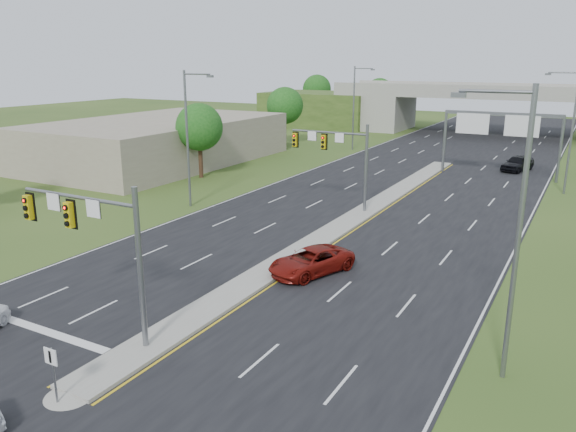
{
  "coord_description": "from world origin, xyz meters",
  "views": [
    {
      "loc": [
        15.51,
        -15.74,
        11.74
      ],
      "look_at": [
        0.34,
        11.76,
        3.0
      ],
      "focal_mm": 35.0,
      "sensor_mm": 36.0,
      "label": 1
    }
  ],
  "objects_px": {
    "signal_mast_near": "(96,235)",
    "overpass": "(491,113)",
    "car_far_a": "(311,261)",
    "car_far_c": "(518,163)",
    "sign_gantry": "(500,126)",
    "keep_right_sign": "(52,366)",
    "signal_mast_far": "(339,152)"
  },
  "relations": [
    {
      "from": "signal_mast_far",
      "to": "keep_right_sign",
      "type": "height_order",
      "value": "signal_mast_far"
    },
    {
      "from": "sign_gantry",
      "to": "car_far_c",
      "type": "distance_m",
      "value": 6.56
    },
    {
      "from": "keep_right_sign",
      "to": "overpass",
      "type": "height_order",
      "value": "overpass"
    },
    {
      "from": "signal_mast_near",
      "to": "overpass",
      "type": "bearing_deg",
      "value": 88.38
    },
    {
      "from": "signal_mast_near",
      "to": "sign_gantry",
      "type": "distance_m",
      "value": 45.88
    },
    {
      "from": "overpass",
      "to": "car_far_c",
      "type": "distance_m",
      "value": 31.64
    },
    {
      "from": "car_far_a",
      "to": "signal_mast_near",
      "type": "bearing_deg",
      "value": -90.76
    },
    {
      "from": "sign_gantry",
      "to": "overpass",
      "type": "xyz_separation_m",
      "value": [
        -6.68,
        35.08,
        -1.69
      ]
    },
    {
      "from": "signal_mast_far",
      "to": "overpass",
      "type": "distance_m",
      "value": 55.13
    },
    {
      "from": "keep_right_sign",
      "to": "car_far_a",
      "type": "bearing_deg",
      "value": 82.02
    },
    {
      "from": "signal_mast_near",
      "to": "car_far_a",
      "type": "relative_size",
      "value": 1.34
    },
    {
      "from": "signal_mast_near",
      "to": "keep_right_sign",
      "type": "bearing_deg",
      "value": -63.06
    },
    {
      "from": "signal_mast_far",
      "to": "car_far_a",
      "type": "relative_size",
      "value": 1.34
    },
    {
      "from": "signal_mast_near",
      "to": "keep_right_sign",
      "type": "distance_m",
      "value": 5.94
    },
    {
      "from": "keep_right_sign",
      "to": "car_far_c",
      "type": "bearing_deg",
      "value": 81.35
    },
    {
      "from": "signal_mast_near",
      "to": "signal_mast_far",
      "type": "distance_m",
      "value": 25.0
    },
    {
      "from": "signal_mast_near",
      "to": "overpass",
      "type": "xyz_separation_m",
      "value": [
        2.26,
        80.07,
        -1.17
      ]
    },
    {
      "from": "signal_mast_near",
      "to": "car_far_c",
      "type": "bearing_deg",
      "value": 78.06
    },
    {
      "from": "signal_mast_far",
      "to": "sign_gantry",
      "type": "xyz_separation_m",
      "value": [
        8.95,
        19.99,
        0.51
      ]
    },
    {
      "from": "signal_mast_near",
      "to": "overpass",
      "type": "relative_size",
      "value": 0.09
    },
    {
      "from": "keep_right_sign",
      "to": "overpass",
      "type": "bearing_deg",
      "value": 90.0
    },
    {
      "from": "sign_gantry",
      "to": "overpass",
      "type": "relative_size",
      "value": 0.14
    },
    {
      "from": "signal_mast_near",
      "to": "car_far_c",
      "type": "xyz_separation_m",
      "value": [
        10.5,
        49.65,
        -3.85
      ]
    },
    {
      "from": "car_far_a",
      "to": "keep_right_sign",
      "type": "bearing_deg",
      "value": -77.04
    },
    {
      "from": "car_far_c",
      "to": "sign_gantry",
      "type": "bearing_deg",
      "value": -92.23
    },
    {
      "from": "signal_mast_near",
      "to": "sign_gantry",
      "type": "relative_size",
      "value": 0.6
    },
    {
      "from": "overpass",
      "to": "car_far_c",
      "type": "relative_size",
      "value": 15.96
    },
    {
      "from": "signal_mast_near",
      "to": "car_far_c",
      "type": "height_order",
      "value": "signal_mast_near"
    },
    {
      "from": "sign_gantry",
      "to": "car_far_c",
      "type": "xyz_separation_m",
      "value": [
        1.55,
        4.65,
        -4.37
      ]
    },
    {
      "from": "overpass",
      "to": "car_far_c",
      "type": "height_order",
      "value": "overpass"
    },
    {
      "from": "car_far_c",
      "to": "signal_mast_near",
      "type": "bearing_deg",
      "value": -85.74
    },
    {
      "from": "signal_mast_near",
      "to": "keep_right_sign",
      "type": "height_order",
      "value": "signal_mast_near"
    }
  ]
}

